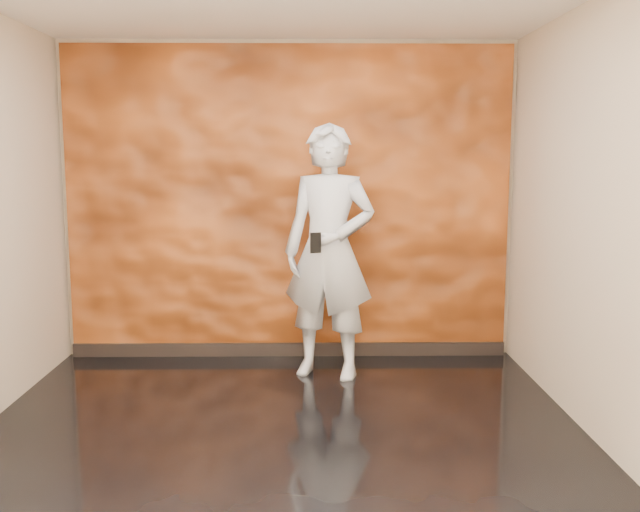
% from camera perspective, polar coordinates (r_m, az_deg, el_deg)
% --- Properties ---
extents(room, '(4.02, 4.02, 2.81)m').
position_cam_1_polar(room, '(4.38, -3.28, 2.75)').
color(room, black).
rests_on(room, ground).
extents(feature_wall, '(3.90, 0.06, 2.75)m').
position_cam_1_polar(feature_wall, '(6.33, -2.53, 4.22)').
color(feature_wall, '#D06120').
rests_on(feature_wall, ground).
extents(baseboard, '(3.90, 0.04, 0.12)m').
position_cam_1_polar(baseboard, '(6.52, -2.47, -7.47)').
color(baseboard, black).
rests_on(baseboard, ground).
extents(man, '(0.87, 0.70, 2.06)m').
position_cam_1_polar(man, '(5.77, 0.74, 0.34)').
color(man, '#A4A8B3').
rests_on(man, ground).
extents(phone, '(0.09, 0.05, 0.16)m').
position_cam_1_polar(phone, '(5.48, -0.36, 1.07)').
color(phone, black).
rests_on(phone, man).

